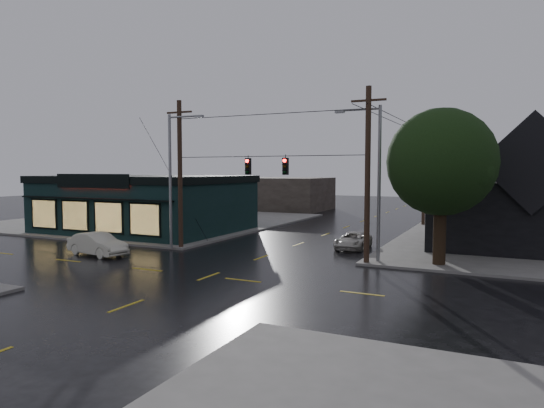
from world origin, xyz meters
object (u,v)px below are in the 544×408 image
at_px(utility_pole_nw, 181,249).
at_px(suv_silver, 353,241).
at_px(corner_tree, 441,163).
at_px(sedan_cream, 97,244).
at_px(utility_pole_ne, 366,265).

relative_size(utility_pole_nw, suv_silver, 2.48).
relative_size(corner_tree, sedan_cream, 1.97).
bearing_deg(sedan_cream, utility_pole_ne, -65.74).
bearing_deg(sedan_cream, suv_silver, -46.19).
height_order(sedan_cream, suv_silver, sedan_cream).
height_order(corner_tree, utility_pole_nw, corner_tree).
distance_m(sedan_cream, suv_silver, 16.97).
bearing_deg(utility_pole_nw, corner_tree, 4.08).
xyz_separation_m(corner_tree, suv_silver, (-6.14, 4.05, -5.28)).
bearing_deg(utility_pole_nw, suv_silver, 26.18).
relative_size(utility_pole_nw, utility_pole_ne, 1.00).
bearing_deg(suv_silver, utility_pole_nw, -154.41).
height_order(corner_tree, sedan_cream, corner_tree).
bearing_deg(sedan_cream, corner_tree, -65.30).
relative_size(corner_tree, utility_pole_ne, 0.86).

